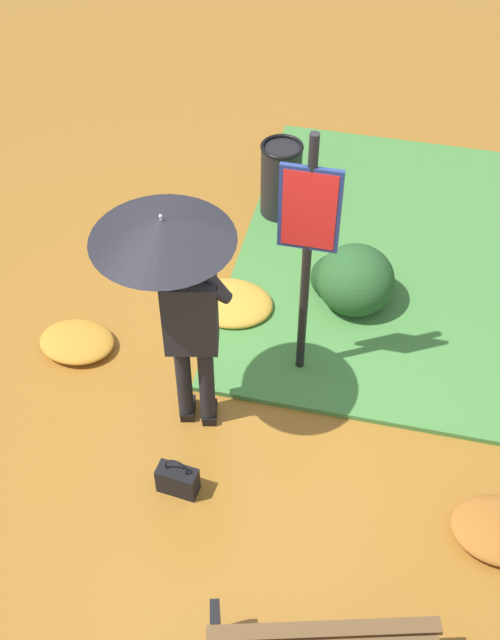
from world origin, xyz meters
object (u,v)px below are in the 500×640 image
Objects in this scene: handbag at (178,480)px; trash_bin at (281,181)px; person_with_umbrella at (175,273)px; info_sign_post at (308,237)px.

trash_bin is at bearing -91.51° from handbag.
person_with_umbrella is 2.45× the size of trash_bin.
info_sign_post is 2.76× the size of trash_bin.
trash_bin is (-0.09, -3.36, 0.29)m from handbag.
person_with_umbrella is 0.89× the size of info_sign_post.
info_sign_post is (-0.78, -0.69, -0.11)m from person_with_umbrella.
info_sign_post reaches higher than person_with_umbrella.
info_sign_post is at bearing -138.39° from person_with_umbrella.
handbag is at bearing 100.06° from person_with_umbrella.
person_with_umbrella is 2.93m from trash_bin.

